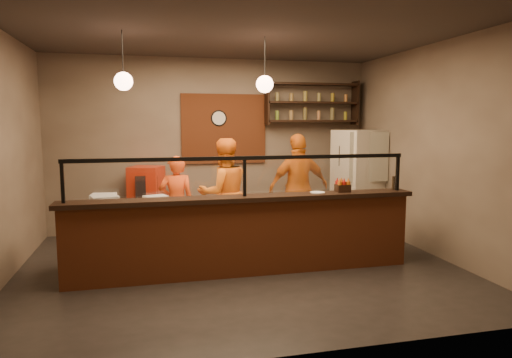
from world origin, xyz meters
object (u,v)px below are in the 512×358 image
object	(u,v)px
cook_left	(176,203)
red_cooler	(147,201)
pizza_dough	(257,202)
pepper_mill	(393,183)
wall_clock	(219,118)
fridge	(359,181)
cook_mid	(224,193)
cook_right	(299,187)
condiment_caddy	(343,188)

from	to	relation	value
cook_left	red_cooler	bearing A→B (deg)	-67.20
pizza_dough	pepper_mill	bearing A→B (deg)	-9.78
wall_clock	cook_left	xyz separation A→B (m)	(-0.90, -1.34, -1.35)
fridge	pizza_dough	distance (m)	2.81
cook_mid	cook_left	bearing A→B (deg)	-11.44
wall_clock	cook_mid	distance (m)	1.83
cook_right	wall_clock	bearing A→B (deg)	-51.57
pepper_mill	red_cooler	bearing A→B (deg)	145.37
fridge	pizza_dough	bearing A→B (deg)	-161.11
fridge	condiment_caddy	xyz separation A→B (m)	(-1.20, -1.92, 0.17)
cook_left	cook_mid	size ratio (longest dim) A/B	0.85
cook_left	pepper_mill	distance (m)	3.31
wall_clock	condiment_caddy	bearing A→B (deg)	-64.38
cook_right	fridge	distance (m)	1.38
pepper_mill	pizza_dough	bearing A→B (deg)	170.22
cook_left	fridge	world-z (taller)	fridge
condiment_caddy	pepper_mill	size ratio (longest dim) A/B	0.98
wall_clock	red_cooler	xyz separation A→B (m)	(-1.35, -0.31, -1.48)
cook_mid	pizza_dough	distance (m)	1.04
cook_mid	cook_right	size ratio (longest dim) A/B	0.97
fridge	red_cooler	size ratio (longest dim) A/B	1.51
wall_clock	condiment_caddy	distance (m)	3.17
red_cooler	condiment_caddy	size ratio (longest dim) A/B	6.57
condiment_caddy	cook_right	bearing A→B (deg)	94.59
red_cooler	pepper_mill	bearing A→B (deg)	-12.73
cook_right	condiment_caddy	xyz separation A→B (m)	(0.12, -1.52, 0.20)
fridge	red_cooler	bearing A→B (deg)	157.91
wall_clock	cook_left	distance (m)	2.10
cook_right	pepper_mill	bearing A→B (deg)	115.57
cook_left	cook_mid	world-z (taller)	cook_mid
condiment_caddy	cook_left	bearing A→B (deg)	147.90
condiment_caddy	pepper_mill	bearing A→B (deg)	1.83
cook_left	cook_right	world-z (taller)	cook_right
cook_mid	condiment_caddy	world-z (taller)	cook_mid
cook_left	cook_mid	xyz separation A→B (m)	(0.76, -0.02, 0.13)
cook_mid	wall_clock	bearing A→B (deg)	-105.58
fridge	red_cooler	distance (m)	3.90
cook_right	pepper_mill	world-z (taller)	cook_right
cook_right	red_cooler	size ratio (longest dim) A/B	1.47
fridge	pepper_mill	size ratio (longest dim) A/B	9.72
red_cooler	pepper_mill	distance (m)	4.23
cook_mid	red_cooler	distance (m)	1.62
cook_mid	cook_right	xyz separation A→B (m)	(1.32, 0.16, 0.03)
cook_mid	condiment_caddy	distance (m)	2.00
cook_right	red_cooler	world-z (taller)	cook_right
condiment_caddy	pepper_mill	xyz separation A→B (m)	(0.80, 0.03, 0.04)
wall_clock	cook_mid	bearing A→B (deg)	-95.94
wall_clock	pizza_dough	world-z (taller)	wall_clock
cook_left	condiment_caddy	size ratio (longest dim) A/B	7.91
cook_right	red_cooler	xyz separation A→B (m)	(-2.53, 0.89, -0.29)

